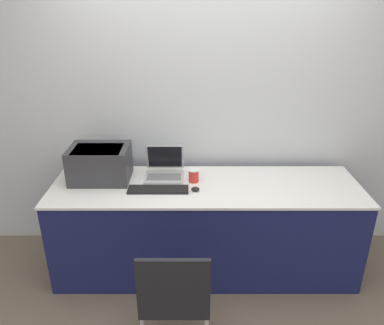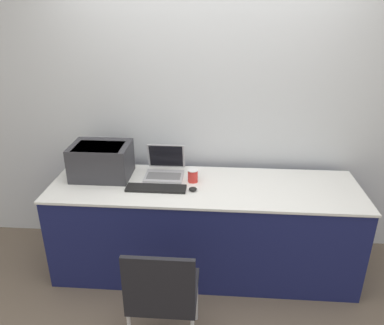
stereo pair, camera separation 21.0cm
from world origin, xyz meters
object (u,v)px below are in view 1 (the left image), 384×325
Objects in this scene: mouse at (194,189)px; chair at (174,292)px; laptop_left at (163,170)px; external_keyboard at (157,190)px; coffee_cup at (193,175)px; printer at (99,162)px.

chair is at bearing -99.75° from mouse.
laptop_left is at bearing 96.76° from chair.
external_keyboard is 0.29m from mouse.
laptop_left reaches higher than mouse.
laptop_left is at bearing 83.30° from external_keyboard.
external_keyboard is 0.55× the size of chair.
coffee_cup reaches higher than external_keyboard.
laptop_left is at bearing 155.36° from coffee_cup.
coffee_cup is at bearing 94.22° from mouse.
coffee_cup is 0.17m from mouse.
printer is 7.41× the size of mouse.
external_keyboard is at bearing -22.72° from printer.
mouse is 0.08× the size of chair.
printer is 1.49× the size of laptop_left.
external_keyboard is at bearing 101.38° from chair.
laptop_left is 2.95× the size of coffee_cup.
printer is 0.54m from external_keyboard.
printer is at bearing 164.98° from mouse.
laptop_left is 0.38m from mouse.
external_keyboard is at bearing -149.98° from coffee_cup.
printer is at bearing 157.28° from external_keyboard.
coffee_cup is (0.28, 0.16, 0.04)m from external_keyboard.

